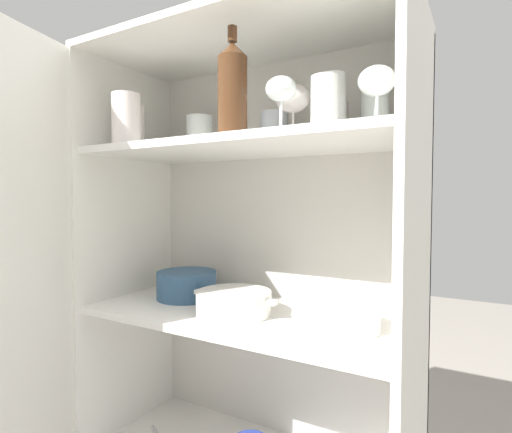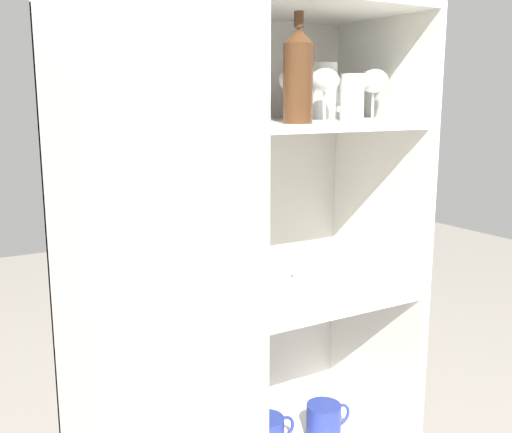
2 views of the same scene
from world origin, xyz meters
TOP-DOWN VIEW (x-y plane):
  - cupboard_back_panel at (0.00, 0.39)m, footprint 0.90×0.02m
  - cupboard_side_left at (-0.44, 0.19)m, footprint 0.02×0.42m
  - cupboard_side_right at (0.44, 0.19)m, footprint 0.02×0.42m
  - cupboard_top_panel at (0.00, 0.19)m, footprint 0.90×0.42m
  - shelf_board_middle at (0.00, 0.19)m, footprint 0.86×0.38m
  - shelf_board_upper at (0.00, 0.19)m, footprint 0.86×0.38m
  - cupboard_door at (-0.39, -0.23)m, footprint 0.13×0.44m
  - tumbler_glass_0 at (-0.31, 0.07)m, footprint 0.08×0.08m
  - tumbler_glass_1 at (0.26, 0.10)m, footprint 0.06×0.06m
  - tumbler_glass_2 at (-0.04, 0.19)m, footprint 0.06×0.06m
  - tumbler_glass_3 at (-0.36, 0.14)m, footprint 0.07×0.07m
  - tumbler_glass_4 at (0.04, 0.30)m, footprint 0.08×0.08m
  - tumbler_glass_5 at (0.33, 0.27)m, footprint 0.07×0.07m
  - tumbler_glass_6 at (-0.21, 0.27)m, footprint 0.08×0.08m
  - tumbler_glass_7 at (0.22, 0.28)m, footprint 0.07×0.07m
  - tumbler_glass_8 at (0.24, 0.20)m, footprint 0.07×0.07m
  - wine_glass_0 at (0.15, 0.19)m, footprint 0.09×0.09m
  - wine_glass_1 at (0.36, 0.14)m, footprint 0.08×0.08m
  - wine_glass_2 at (0.16, 0.09)m, footprint 0.07×0.07m
  - wine_bottle at (0.06, 0.05)m, footprint 0.07×0.07m
  - plate_stack_white at (0.26, 0.18)m, footprint 0.21×0.21m
  - mixing_bowl_large at (-0.23, 0.23)m, footprint 0.18×0.18m
  - casserole_dish at (-0.01, 0.16)m, footprint 0.25×0.20m

SIDE VIEW (x-z plane):
  - cupboard_door at x=-0.39m, z-range 0.00..1.48m
  - cupboard_back_panel at x=0.00m, z-range 0.00..1.48m
  - cupboard_side_left at x=-0.44m, z-range 0.00..1.48m
  - cupboard_side_right at x=0.44m, z-range 0.00..1.48m
  - shelf_board_middle at x=0.00m, z-range 0.74..0.76m
  - plate_stack_white at x=0.26m, z-range 0.76..0.81m
  - casserole_dish at x=-0.01m, z-range 0.76..0.82m
  - mixing_bowl_large at x=-0.23m, z-range 0.76..0.84m
  - shelf_board_upper at x=0.00m, z-range 1.19..1.21m
  - tumbler_glass_7 at x=0.22m, z-range 1.21..1.31m
  - tumbler_glass_4 at x=0.04m, z-range 1.21..1.31m
  - tumbler_glass_6 at x=-0.21m, z-range 1.21..1.32m
  - tumbler_glass_5 at x=0.33m, z-range 1.21..1.32m
  - tumbler_glass_1 at x=0.26m, z-range 1.21..1.33m
  - tumbler_glass_2 at x=-0.04m, z-range 1.21..1.34m
  - tumbler_glass_3 at x=-0.36m, z-range 1.21..1.34m
  - tumbler_glass_0 at x=-0.31m, z-range 1.21..1.36m
  - tumbler_glass_8 at x=0.24m, z-range 1.21..1.36m
  - wine_glass_2 at x=0.16m, z-range 1.24..1.37m
  - wine_glass_1 at x=0.36m, z-range 1.24..1.38m
  - wine_glass_0 at x=0.15m, z-range 1.24..1.38m
  - wine_bottle at x=0.06m, z-range 1.20..1.44m
  - cupboard_top_panel at x=0.00m, z-range 1.48..1.50m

